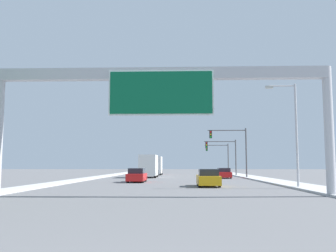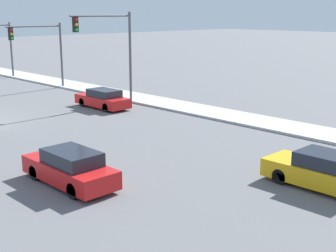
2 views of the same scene
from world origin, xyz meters
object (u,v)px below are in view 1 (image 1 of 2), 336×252
traffic_light_mid_block (225,151)px  street_lamp_right (293,126)px  truck_box_secondary (155,166)px  car_near_right (208,178)px  sign_gantry (161,94)px  truck_box_primary (149,166)px  car_far_center (224,173)px  car_mid_left (137,176)px  traffic_light_near_intersection (234,144)px  traffic_light_far_intersection (220,153)px

traffic_light_mid_block → street_lamp_right: street_lamp_right is taller
truck_box_secondary → car_near_right: bearing=-78.9°
sign_gantry → car_near_right: sign_gantry is taller
car_near_right → truck_box_primary: truck_box_primary is taller
traffic_light_mid_block → street_lamp_right: (1.57, -32.48, 0.79)m
sign_gantry → truck_box_secondary: 45.94m
car_far_center → traffic_light_mid_block: (1.49, 10.66, 3.44)m
truck_box_secondary → car_far_center: bearing=-57.0°
car_far_center → car_mid_left: (-10.50, -11.89, 0.03)m
truck_box_secondary → traffic_light_mid_block: 13.42m
car_near_right → traffic_light_mid_block: traffic_light_mid_block is taller
street_lamp_right → car_mid_left: bearing=143.8°
car_far_center → car_mid_left: size_ratio=1.00×
traffic_light_near_intersection → traffic_light_far_intersection: size_ratio=1.18×
sign_gantry → traffic_light_far_intersection: size_ratio=3.48×
car_near_right → truck_box_secondary: truck_box_secondary is taller
truck_box_primary → car_mid_left: bearing=-90.0°
street_lamp_right → traffic_light_far_intersection: bearing=91.7°
car_mid_left → car_far_center: bearing=48.5°
car_near_right → traffic_light_near_intersection: 21.06m
sign_gantry → traffic_light_mid_block: 41.01m
traffic_light_near_intersection → traffic_light_mid_block: 10.02m
traffic_light_far_intersection → car_mid_left: bearing=-110.6°
car_far_center → truck_box_primary: size_ratio=0.64×
car_mid_left → traffic_light_far_intersection: 34.94m
traffic_light_near_intersection → traffic_light_mid_block: size_ratio=1.16×
car_near_right → traffic_light_mid_block: (4.99, 30.04, 3.41)m
car_mid_left → traffic_light_mid_block: traffic_light_mid_block is taller
car_far_center → traffic_light_near_intersection: 4.40m
traffic_light_far_intersection → street_lamp_right: 42.51m
car_far_center → traffic_light_mid_block: size_ratio=0.79×
sign_gantry → car_mid_left: (-3.50, 17.53, -5.43)m
traffic_light_far_intersection → street_lamp_right: bearing=-88.3°
truck_box_secondary → traffic_light_far_intersection: 13.26m
sign_gantry → car_near_right: size_ratio=4.31×
traffic_light_near_intersection → street_lamp_right: 22.53m
car_near_right → traffic_light_near_intersection: (5.09, 20.04, 4.01)m
car_mid_left → traffic_light_near_intersection: traffic_light_near_intersection is taller
truck_box_primary → traffic_light_near_intersection: bearing=-9.9°
truck_box_primary → traffic_light_mid_block: size_ratio=1.23×
car_far_center → traffic_light_far_intersection: bearing=85.1°
truck_box_primary → sign_gantry: bearing=-83.8°
truck_box_secondary → traffic_light_near_intersection: (12.09, -15.51, 3.05)m
truck_box_primary → car_far_center: bearing=-14.8°
truck_box_primary → street_lamp_right: bearing=-61.2°
truck_box_secondary → traffic_light_mid_block: (11.99, -5.51, 2.45)m
traffic_light_mid_block → traffic_light_far_intersection: traffic_light_mid_block is taller
sign_gantry → traffic_light_mid_block: bearing=78.0°
car_near_right → truck_box_secondary: size_ratio=0.68×
traffic_light_mid_block → traffic_light_far_intersection: 10.00m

